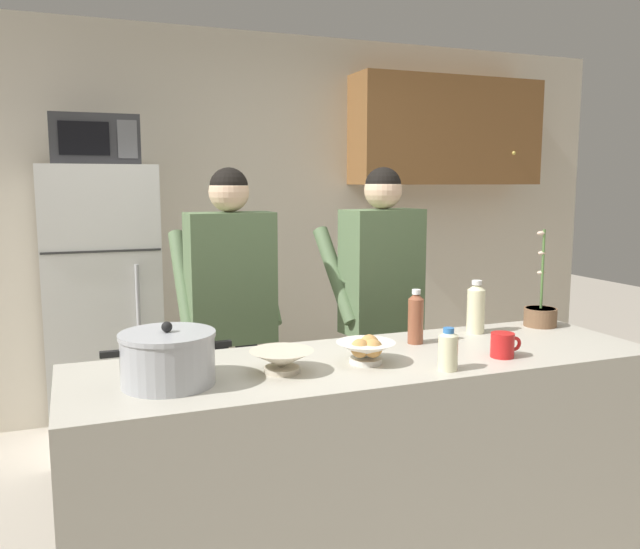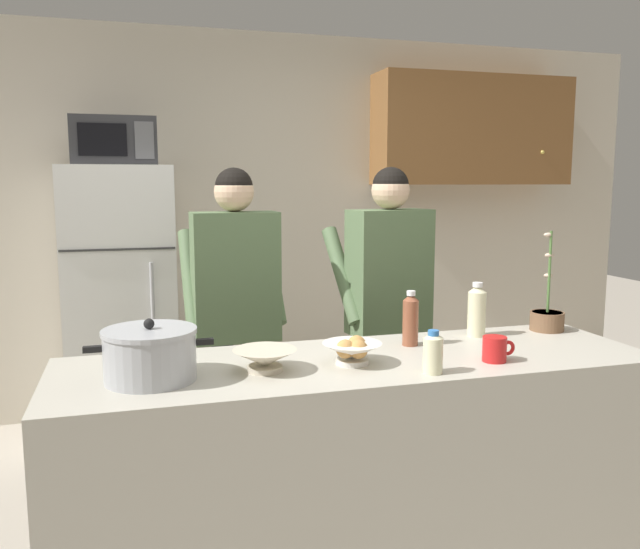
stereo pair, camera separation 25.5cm
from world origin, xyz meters
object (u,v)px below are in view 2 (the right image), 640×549
object	(u,v)px
bottle_near_edge	(433,352)
bottle_far_corner	(411,319)
coffee_mug	(495,349)
bread_bowl	(352,351)
person_by_sink	(388,288)
cooking_pot	(150,354)
bottle_mid_counter	(477,310)
microwave	(115,142)
potted_orchid	(547,317)
empty_bowl	(265,359)
refrigerator	(122,304)
person_near_pot	(236,294)

from	to	relation	value
bottle_near_edge	bottle_far_corner	bearing A→B (deg)	77.55
coffee_mug	bottle_near_edge	world-z (taller)	bottle_near_edge
bread_bowl	bottle_near_edge	bearing A→B (deg)	-38.36
person_by_sink	cooking_pot	size ratio (longest dim) A/B	3.88
bottle_mid_counter	microwave	bearing A→B (deg)	133.09
bottle_mid_counter	coffee_mug	bearing A→B (deg)	-109.65
person_by_sink	potted_orchid	size ratio (longest dim) A/B	3.67
bread_bowl	empty_bowl	size ratio (longest dim) A/B	0.97
refrigerator	empty_bowl	xyz separation A→B (m)	(0.52, -1.91, 0.12)
person_by_sink	empty_bowl	size ratio (longest dim) A/B	7.22
person_near_pot	bottle_far_corner	size ratio (longest dim) A/B	7.26
bottle_near_edge	bottle_mid_counter	xyz separation A→B (m)	(0.43, 0.46, 0.04)
bottle_near_edge	empty_bowl	bearing A→B (deg)	161.64
cooking_pot	potted_orchid	xyz separation A→B (m)	(1.75, 0.27, -0.03)
microwave	potted_orchid	size ratio (longest dim) A/B	1.06
microwave	bottle_near_edge	world-z (taller)	microwave
person_by_sink	empty_bowl	world-z (taller)	person_by_sink
refrigerator	person_near_pot	size ratio (longest dim) A/B	1.02
coffee_mug	bottle_far_corner	xyz separation A→B (m)	(-0.21, 0.31, 0.06)
bread_bowl	bottle_mid_counter	bearing A→B (deg)	22.04
bottle_far_corner	potted_orchid	bearing A→B (deg)	6.28
empty_bowl	bottle_mid_counter	distance (m)	1.03
bottle_near_edge	refrigerator	bearing A→B (deg)	117.35
person_by_sink	bottle_mid_counter	world-z (taller)	person_by_sink
person_by_sink	bottle_near_edge	size ratio (longest dim) A/B	10.72
microwave	bottle_mid_counter	size ratio (longest dim) A/B	2.02
microwave	cooking_pot	world-z (taller)	microwave
bottle_far_corner	bottle_near_edge	bearing A→B (deg)	-102.45
microwave	bottle_near_edge	size ratio (longest dim) A/B	3.09
microwave	coffee_mug	world-z (taller)	microwave
empty_bowl	refrigerator	bearing A→B (deg)	105.21
person_near_pot	empty_bowl	size ratio (longest dim) A/B	7.20
microwave	person_by_sink	distance (m)	1.85
cooking_pot	bottle_mid_counter	bearing A→B (deg)	10.74
refrigerator	empty_bowl	bearing A→B (deg)	-74.79
bottle_near_edge	bottle_mid_counter	distance (m)	0.63
person_near_pot	coffee_mug	size ratio (longest dim) A/B	12.66
microwave	bread_bowl	distance (m)	2.24
person_by_sink	bread_bowl	distance (m)	1.02
person_by_sink	bread_bowl	bearing A→B (deg)	-119.40
bottle_mid_counter	bottle_near_edge	bearing A→B (deg)	-133.32
cooking_pot	bread_bowl	xyz separation A→B (m)	(0.72, -0.01, -0.04)
bread_bowl	potted_orchid	size ratio (longest dim) A/B	0.49
person_near_pot	coffee_mug	distance (m)	1.35
person_by_sink	coffee_mug	xyz separation A→B (m)	(0.03, -1.00, -0.07)
bottle_near_edge	potted_orchid	bearing A→B (deg)	30.28
bottle_mid_counter	refrigerator	bearing A→B (deg)	132.71
person_by_sink	empty_bowl	xyz separation A→B (m)	(-0.83, -0.89, -0.07)
cooking_pot	empty_bowl	size ratio (longest dim) A/B	1.86
potted_orchid	bread_bowl	bearing A→B (deg)	-164.93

